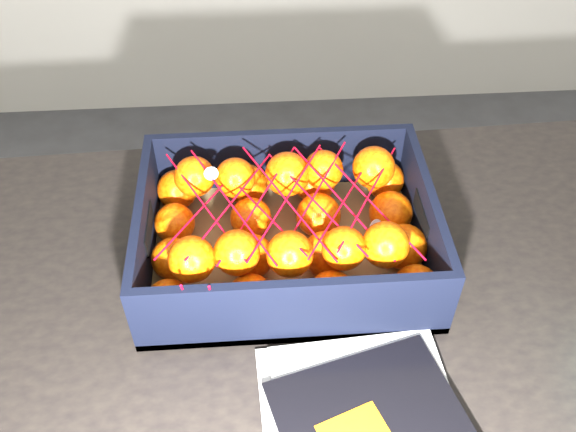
{
  "coord_description": "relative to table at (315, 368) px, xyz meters",
  "views": [
    {
      "loc": [
        -0.2,
        -0.33,
        1.43
      ],
      "look_at": [
        -0.16,
        0.25,
        0.86
      ],
      "focal_mm": 39.2,
      "sensor_mm": 36.0,
      "label": 1
    }
  ],
  "objects": [
    {
      "name": "produce_crate",
      "position": [
        -0.03,
        0.13,
        0.13
      ],
      "size": [
        0.4,
        0.3,
        0.11
      ],
      "color": "olive",
      "rests_on": "table"
    },
    {
      "name": "mesh_net",
      "position": [
        -0.04,
        0.12,
        0.21
      ],
      "size": [
        0.33,
        0.26,
        0.09
      ],
      "color": "#BB071B",
      "rests_on": "clementine_heap"
    },
    {
      "name": "table",
      "position": [
        0.0,
        0.0,
        0.0
      ],
      "size": [
        1.23,
        0.85,
        0.75
      ],
      "color": "black",
      "rests_on": "ground"
    },
    {
      "name": "clementine_heap",
      "position": [
        -0.03,
        0.13,
        0.16
      ],
      "size": [
        0.38,
        0.28,
        0.11
      ],
      "color": "#EE4E05",
      "rests_on": "produce_crate"
    }
  ]
}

